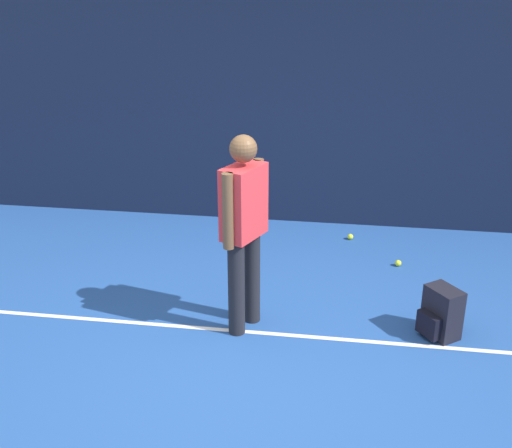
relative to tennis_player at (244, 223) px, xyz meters
name	(u,v)px	position (x,y,z in m)	size (l,w,h in m)	color
ground_plane	(249,359)	(0.11, -0.48, -0.97)	(12.00, 12.00, 0.00)	#234C93
back_fence	(289,108)	(0.11, 2.52, 0.41)	(10.00, 0.10, 2.76)	#141E38
court_line	(256,332)	(0.11, -0.09, -0.96)	(9.00, 0.05, 0.00)	white
tennis_player	(244,223)	(0.00, 0.00, 0.00)	(0.36, 0.49, 1.70)	black
backpack	(441,314)	(1.65, 0.09, -0.76)	(0.38, 0.38, 0.44)	black
tennis_ball_near_player	(350,237)	(0.89, 2.01, -0.93)	(0.07, 0.07, 0.07)	#CCE033
tennis_ball_by_fence	(398,263)	(1.39, 1.39, -0.93)	(0.07, 0.07, 0.07)	#CCE033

